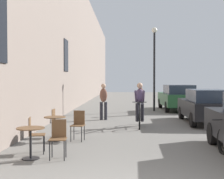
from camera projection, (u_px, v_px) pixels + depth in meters
The scene contains 13 objects.
building_facade_left at pixel (67, 35), 18.20m from camera, with size 0.54×68.00×8.92m.
cafe_table_near at pixel (31, 136), 7.13m from camera, with size 0.64×0.64×0.72m.
cafe_chair_near_toward_street at pixel (34, 132), 7.67m from camera, with size 0.45×0.45×0.89m.
cafe_chair_near_toward_wall at pixel (58, 136), 7.19m from camera, with size 0.40×0.40×0.89m.
cafe_table_mid at pixel (55, 123), 9.27m from camera, with size 0.64×0.64×0.72m.
cafe_chair_mid_toward_street at pixel (57, 121), 9.89m from camera, with size 0.40×0.40×0.89m.
cafe_chair_mid_toward_wall at pixel (78, 123), 9.32m from camera, with size 0.43×0.43×0.89m.
cyclist_on_bicycle at pixel (140, 106), 12.09m from camera, with size 0.52×1.76×1.74m.
pedestrian_near at pixel (103, 99), 14.23m from camera, with size 0.37×0.28×1.66m.
pedestrian_mid at pixel (140, 97), 16.21m from camera, with size 0.34×0.24×1.65m.
street_lamp at pixel (154, 58), 18.23m from camera, with size 0.32×0.32×4.90m.
parked_car_second at pixel (205, 106), 13.07m from camera, with size 1.76×4.05×1.43m.
parked_car_third at pixel (177, 97), 18.76m from camera, with size 1.89×4.36×1.54m.
Camera 1 is at (-0.11, -4.18, 1.80)m, focal length 50.02 mm.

